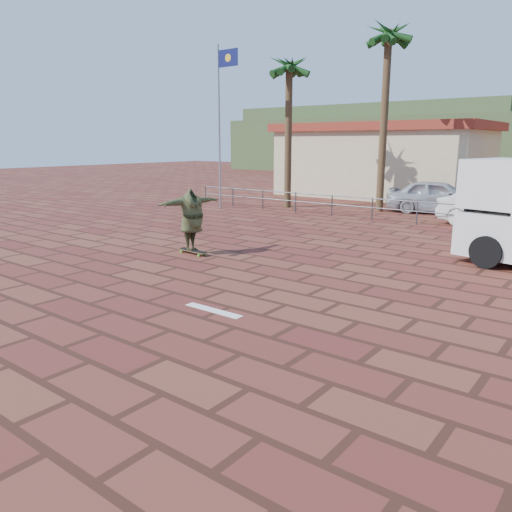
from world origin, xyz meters
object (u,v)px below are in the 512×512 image
at_px(longboard, 193,251).
at_px(car_white, 501,210).
at_px(car_silver, 438,197).
at_px(skateboarder, 192,220).

height_order(longboard, car_white, car_white).
xyz_separation_m(car_silver, car_white, (3.41, -3.00, -0.04)).
distance_m(car_silver, car_white, 4.55).
distance_m(longboard, car_silver, 14.01).
bearing_deg(skateboarder, car_white, -25.86).
bearing_deg(car_white, longboard, 160.50).
relative_size(longboard, car_white, 0.26).
relative_size(skateboarder, car_silver, 0.49).
relative_size(longboard, car_silver, 0.26).
relative_size(skateboarder, car_white, 0.50).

